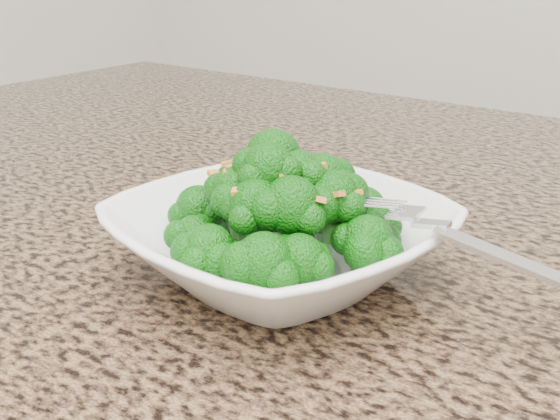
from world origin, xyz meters
The scene contains 5 objects.
granite_counter centered at (0.00, 0.30, 0.89)m, with size 1.64×1.04×0.03m, color brown.
bowl centered at (-0.03, 0.22, 0.93)m, with size 0.22×0.22×0.05m, color white.
broccoli_pile centered at (-0.03, 0.22, 0.98)m, with size 0.19×0.19×0.06m, color #0E5E0A, non-canonical shape.
garlic_topping centered at (-0.03, 0.22, 1.02)m, with size 0.11×0.11×0.01m, color orange, non-canonical shape.
fork centered at (0.08, 0.23, 0.96)m, with size 0.19×0.03×0.01m, color silver, non-canonical shape.
Camera 1 is at (0.23, -0.14, 1.12)m, focal length 45.00 mm.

